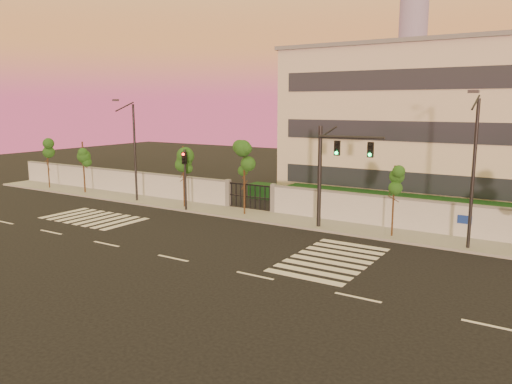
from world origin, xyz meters
The scene contains 16 objects.
ground centered at (0.00, 0.00, 0.00)m, with size 120.00×120.00×0.00m, color black.
sidewalk centered at (0.00, 10.50, 0.07)m, with size 60.00×3.00×0.15m, color gray.
perimeter_wall centered at (0.10, 12.00, 1.07)m, with size 60.00×0.36×2.20m.
hedge_row centered at (1.17, 14.74, 0.82)m, with size 41.00×4.25×1.80m.
institutional_building centered at (9.00, 21.99, 6.16)m, with size 24.40×12.40×12.25m.
distant_skyscraper centered at (-65.00, 280.00, 61.98)m, with size 16.00×16.00×118.00m.
road_markings centered at (-1.58, 3.76, 0.01)m, with size 57.00×7.62×0.02m.
street_tree_a centered at (-24.12, 10.07, 3.40)m, with size 1.37×1.09×4.62m.
street_tree_b centered at (-19.19, 10.13, 3.41)m, with size 1.62×1.29×4.63m.
street_tree_c centered at (-7.68, 10.04, 3.50)m, with size 1.60×1.27×4.75m.
street_tree_d centered at (-2.33, 10.25, 3.89)m, with size 1.58×1.26×5.28m.
street_tree_e centered at (8.36, 9.92, 3.19)m, with size 1.30×1.04×4.34m.
traffic_signal_main centered at (4.47, 9.73, 4.12)m, with size 4.11×0.73×6.51m.
traffic_signal_secondary centered at (-6.83, 9.14, 2.92)m, with size 0.36×0.34×4.61m.
streetlight_west centered at (-12.62, 9.73, 4.44)m, with size 0.49×1.98×8.22m.
streetlight_east centered at (12.61, 9.45, 4.60)m, with size 0.51×2.05×8.52m.
Camera 1 is at (16.79, -18.65, 7.82)m, focal length 35.00 mm.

